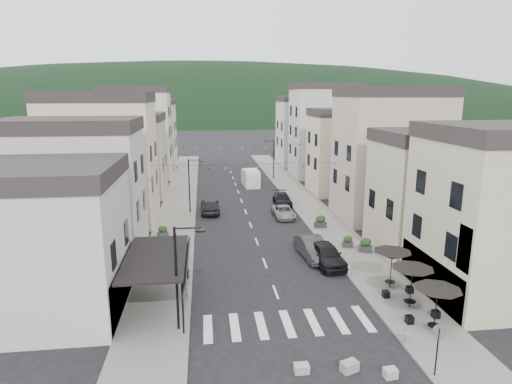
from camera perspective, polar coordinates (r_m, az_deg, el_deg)
ground at (r=23.82m, az=5.19°, el=-19.46°), size 700.00×700.00×0.00m
sidewalk_left at (r=53.25m, az=-10.10°, el=-1.08°), size 4.00×76.00×0.12m
sidewalk_right at (r=54.50m, az=5.84°, el=-0.63°), size 4.00×76.00×0.12m
hill_backdrop at (r=319.92m, az=-6.36°, el=10.51°), size 640.00×360.00×70.00m
boutique_building at (r=28.36m, az=-29.72°, el=-6.79°), size 12.00×8.00×8.00m
bistro_building at (r=31.28m, az=30.67°, el=-3.26°), size 10.00×8.00×10.00m
boutique_awning at (r=26.59m, az=-12.69°, el=-8.63°), size 3.77×7.50×3.28m
buildings_row_left at (r=58.63m, az=-16.94°, el=5.85°), size 10.20×54.16×14.00m
buildings_row_right at (r=59.69m, az=11.60°, el=6.46°), size 10.20×54.16×14.50m
cafe_terrace at (r=27.55m, az=20.12°, el=-10.05°), size 2.50×8.10×2.53m
streetlamp_left_near at (r=23.48m, az=-9.93°, el=-9.92°), size 1.70×0.56×6.00m
streetlamp_left_far at (r=46.54m, az=-8.58°, el=1.55°), size 1.70×0.56×6.00m
streetlamp_right_far at (r=65.10m, az=2.13°, el=4.90°), size 1.70×0.56×6.00m
traffic_sign at (r=21.97m, az=23.12°, el=-17.68°), size 0.70×0.07×2.70m
bollards at (r=28.34m, az=2.82°, el=-12.86°), size 11.66×10.26×0.60m
bunting_near at (r=42.47m, az=-0.90°, el=3.29°), size 19.00×0.28×0.62m
bunting_far at (r=58.24m, az=-2.61°, el=5.89°), size 19.00×0.28×0.62m
parked_car_a at (r=33.33m, az=9.34°, el=-8.19°), size 2.43×5.10×1.68m
parked_car_b at (r=34.55m, az=7.56°, el=-7.41°), size 2.13×5.06×1.62m
parked_car_c at (r=45.33m, az=3.68°, el=-2.65°), size 2.06×4.42×1.22m
parked_car_d at (r=50.45m, az=3.52°, el=-0.95°), size 2.12×4.80×1.37m
parked_car_e at (r=47.24m, az=-6.14°, el=-1.75°), size 2.09×5.05×1.71m
delivery_van at (r=60.80m, az=-0.73°, el=1.92°), size 2.27×5.09×2.39m
pedestrian_a at (r=35.44m, az=-10.66°, el=-6.75°), size 0.68×0.51×1.67m
pedestrian_b at (r=34.34m, az=-14.31°, el=-7.71°), size 0.77×0.61×1.53m
concrete_block_a at (r=22.12m, az=12.35°, el=-21.77°), size 0.92×0.74×0.50m
concrete_block_b at (r=22.21m, az=17.47°, el=-22.03°), size 0.64×0.50×0.45m
concrete_block_c at (r=21.75m, az=6.09°, el=-22.34°), size 0.70×0.50×0.40m
planter_la at (r=34.41m, az=-10.62°, el=-7.77°), size 1.13×0.67×1.23m
planter_lb at (r=39.68m, az=-12.33°, el=-5.17°), size 1.06×0.78×1.06m
planter_ra at (r=37.11m, az=12.15°, el=-6.49°), size 0.99×0.71×0.99m
planter_rb at (r=36.32m, az=14.41°, el=-6.88°), size 1.21×0.96×1.19m
planter_rc at (r=41.94m, az=8.60°, el=-3.91°), size 1.09×0.61×1.22m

